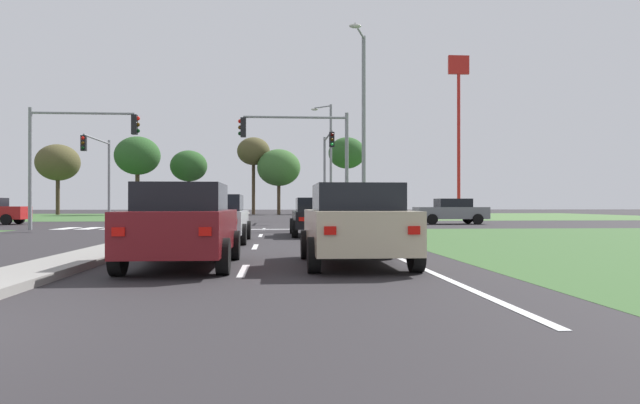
% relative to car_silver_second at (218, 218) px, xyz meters
% --- Properties ---
extents(ground_plane, '(200.00, 200.00, 0.00)m').
position_rel_car_silver_second_xyz_m(ground_plane, '(-2.24, 16.48, -0.78)').
color(ground_plane, '#282628').
extents(grass_verge_far_right, '(35.00, 35.00, 0.01)m').
position_rel_car_silver_second_xyz_m(grass_verge_far_right, '(23.26, 40.98, -0.77)').
color(grass_verge_far_right, '#476B38').
rests_on(grass_verge_far_right, ground).
extents(median_island_near, '(1.20, 22.00, 0.14)m').
position_rel_car_silver_second_xyz_m(median_island_near, '(-2.24, -2.52, -0.71)').
color(median_island_near, gray).
rests_on(median_island_near, ground).
extents(median_island_far, '(1.20, 36.00, 0.14)m').
position_rel_car_silver_second_xyz_m(median_island_far, '(-2.24, 41.48, -0.71)').
color(median_island_far, gray).
rests_on(median_island_far, ground).
extents(lane_dash_near, '(0.14, 2.00, 0.01)m').
position_rel_car_silver_second_xyz_m(lane_dash_near, '(1.26, -8.19, -0.77)').
color(lane_dash_near, silver).
rests_on(lane_dash_near, ground).
extents(lane_dash_second, '(0.14, 2.00, 0.01)m').
position_rel_car_silver_second_xyz_m(lane_dash_second, '(1.26, -2.19, -0.77)').
color(lane_dash_second, silver).
rests_on(lane_dash_second, ground).
extents(lane_dash_third, '(0.14, 2.00, 0.01)m').
position_rel_car_silver_second_xyz_m(lane_dash_third, '(1.26, 3.81, -0.77)').
color(lane_dash_third, silver).
rests_on(lane_dash_third, ground).
extents(lane_dash_fourth, '(0.14, 2.00, 0.01)m').
position_rel_car_silver_second_xyz_m(lane_dash_fourth, '(1.26, 9.81, -0.77)').
color(lane_dash_fourth, silver).
rests_on(lane_dash_fourth, ground).
extents(edge_line_right, '(0.14, 24.00, 0.01)m').
position_rel_car_silver_second_xyz_m(edge_line_right, '(4.61, -1.52, -0.77)').
color(edge_line_right, silver).
rests_on(edge_line_right, ground).
extents(stop_bar_near, '(6.40, 0.50, 0.01)m').
position_rel_car_silver_second_xyz_m(stop_bar_near, '(1.56, 9.48, -0.77)').
color(stop_bar_near, silver).
rests_on(stop_bar_near, ground).
extents(crosswalk_bar_near, '(0.70, 2.80, 0.01)m').
position_rel_car_silver_second_xyz_m(crosswalk_bar_near, '(-8.64, 11.28, -0.77)').
color(crosswalk_bar_near, silver).
rests_on(crosswalk_bar_near, ground).
extents(crosswalk_bar_second, '(0.70, 2.80, 0.01)m').
position_rel_car_silver_second_xyz_m(crosswalk_bar_second, '(-7.49, 11.28, -0.77)').
color(crosswalk_bar_second, silver).
rests_on(crosswalk_bar_second, ground).
extents(crosswalk_bar_third, '(0.70, 2.80, 0.01)m').
position_rel_car_silver_second_xyz_m(crosswalk_bar_third, '(-6.34, 11.28, -0.77)').
color(crosswalk_bar_third, silver).
rests_on(crosswalk_bar_third, ground).
extents(crosswalk_bar_fourth, '(0.70, 2.80, 0.01)m').
position_rel_car_silver_second_xyz_m(crosswalk_bar_fourth, '(-5.19, 11.28, -0.77)').
color(crosswalk_bar_fourth, silver).
rests_on(crosswalk_bar_fourth, ground).
extents(crosswalk_bar_fifth, '(0.70, 2.80, 0.01)m').
position_rel_car_silver_second_xyz_m(crosswalk_bar_fifth, '(-4.04, 11.28, -0.77)').
color(crosswalk_bar_fifth, silver).
rests_on(crosswalk_bar_fifth, ground).
extents(crosswalk_bar_sixth, '(0.70, 2.80, 0.01)m').
position_rel_car_silver_second_xyz_m(crosswalk_bar_sixth, '(-2.89, 11.28, -0.77)').
color(crosswalk_bar_sixth, silver).
rests_on(crosswalk_bar_sixth, ground).
extents(car_silver_second, '(1.95, 4.59, 1.52)m').
position_rel_car_silver_second_xyz_m(car_silver_second, '(0.00, 0.00, 0.00)').
color(car_silver_second, '#B7B7BC').
rests_on(car_silver_second, ground).
extents(car_maroon_third, '(1.99, 4.33, 1.62)m').
position_rel_car_silver_second_xyz_m(car_maroon_third, '(0.07, -7.44, 0.04)').
color(car_maroon_third, maroon).
rests_on(car_maroon_third, ground).
extents(car_grey_fourth, '(4.41, 2.06, 1.57)m').
position_rel_car_silver_second_xyz_m(car_grey_fourth, '(12.65, 16.43, 0.02)').
color(car_grey_fourth, slate).
rests_on(car_grey_fourth, ground).
extents(car_teal_fifth, '(1.94, 4.28, 1.46)m').
position_rel_car_silver_second_xyz_m(car_teal_fifth, '(-4.66, 38.53, -0.03)').
color(car_teal_fifth, '#19565B').
rests_on(car_teal_fifth, ground).
extents(car_black_sixth, '(2.01, 4.55, 1.47)m').
position_rel_car_silver_second_xyz_m(car_black_sixth, '(3.44, 3.75, -0.02)').
color(car_black_sixth, black).
rests_on(car_black_sixth, ground).
extents(car_beige_seventh, '(2.06, 4.19, 1.62)m').
position_rel_car_silver_second_xyz_m(car_beige_seventh, '(3.44, -7.33, 0.04)').
color(car_beige_seventh, '#BCAD8E').
rests_on(car_beige_seventh, ground).
extents(traffic_signal_near_right, '(5.45, 0.32, 5.76)m').
position_rel_car_silver_second_xyz_m(traffic_signal_near_right, '(3.39, 9.88, 3.23)').
color(traffic_signal_near_right, gray).
rests_on(traffic_signal_near_right, ground).
extents(traffic_signal_near_left, '(5.22, 0.32, 5.85)m').
position_rel_car_silver_second_xyz_m(traffic_signal_near_left, '(-7.97, 9.88, 3.27)').
color(traffic_signal_near_left, gray).
rests_on(traffic_signal_near_left, ground).
extents(traffic_signal_far_right, '(0.32, 5.76, 6.07)m').
position_rel_car_silver_second_xyz_m(traffic_signal_far_right, '(5.36, 21.03, 3.45)').
color(traffic_signal_far_right, gray).
rests_on(traffic_signal_far_right, ground).
extents(traffic_signal_far_left, '(0.32, 5.79, 5.72)m').
position_rel_car_silver_second_xyz_m(traffic_signal_far_left, '(-9.84, 20.96, 3.23)').
color(traffic_signal_far_left, gray).
rests_on(traffic_signal_far_left, ground).
extents(street_lamp_second, '(1.11, 2.48, 9.56)m').
position_rel_car_silver_second_xyz_m(street_lamp_second, '(6.12, 9.50, 4.58)').
color(street_lamp_second, gray).
rests_on(street_lamp_second, ground).
extents(street_lamp_third, '(1.60, 1.46, 9.12)m').
position_rel_car_silver_second_xyz_m(street_lamp_third, '(6.08, 27.18, 4.30)').
color(street_lamp_third, gray).
rests_on(street_lamp_third, ground).
extents(pedestrian_at_median, '(0.34, 0.34, 1.90)m').
position_rel_car_silver_second_xyz_m(pedestrian_at_median, '(-2.06, 27.03, 0.52)').
color(pedestrian_at_median, '#9E8966').
rests_on(pedestrian_at_median, median_island_far).
extents(fastfood_pole_sign, '(1.80, 0.40, 14.03)m').
position_rel_car_silver_second_xyz_m(fastfood_pole_sign, '(17.55, 30.27, 9.24)').
color(fastfood_pole_sign, red).
rests_on(fastfood_pole_sign, ground).
extents(treeline_near, '(5.03, 5.03, 8.27)m').
position_rel_car_silver_second_xyz_m(treeline_near, '(-23.70, 51.77, 5.33)').
color(treeline_near, '#423323').
rests_on(treeline_near, ground).
extents(treeline_second, '(5.16, 5.16, 8.98)m').
position_rel_car_silver_second_xyz_m(treeline_second, '(-13.96, 49.26, 5.97)').
color(treeline_second, '#423323').
rests_on(treeline_second, ground).
extents(treeline_third, '(4.49, 4.49, 7.84)m').
position_rel_car_silver_second_xyz_m(treeline_third, '(-8.82, 53.72, 5.13)').
color(treeline_third, '#423323').
rests_on(treeline_third, ground).
extents(treeline_fourth, '(3.94, 3.94, 9.30)m').
position_rel_car_silver_second_xyz_m(treeline_fourth, '(-0.84, 51.85, 6.76)').
color(treeline_fourth, '#423323').
rests_on(treeline_fourth, ground).
extents(treeline_fifth, '(5.16, 5.16, 7.80)m').
position_rel_car_silver_second_xyz_m(treeline_fifth, '(2.20, 50.91, 4.81)').
color(treeline_fifth, '#423323').
rests_on(treeline_fifth, ground).
extents(treeline_sixth, '(4.65, 4.65, 9.68)m').
position_rel_car_silver_second_xyz_m(treeline_sixth, '(10.79, 54.23, 6.86)').
color(treeline_sixth, '#423323').
rests_on(treeline_sixth, ground).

